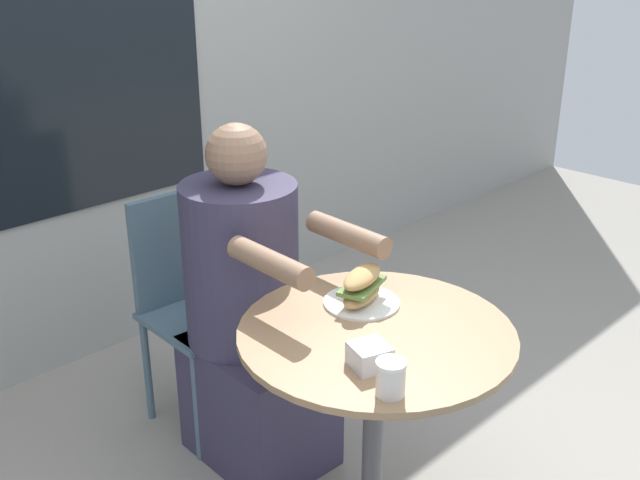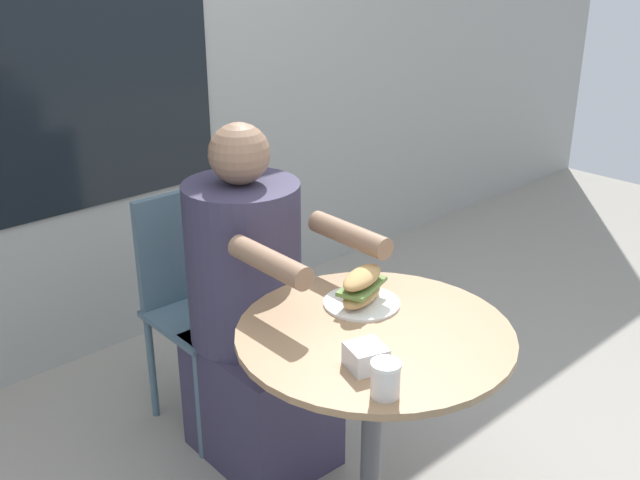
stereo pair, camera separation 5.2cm
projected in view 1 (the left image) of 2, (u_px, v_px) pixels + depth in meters
storefront_wall at (56, 25)px, 2.84m from camera, size 8.00×0.09×2.80m
cafe_table at (374, 391)px, 2.10m from camera, size 0.76×0.76×0.74m
diner_chair at (190, 289)px, 2.74m from camera, size 0.39×0.39×0.87m
seated_diner at (251, 325)px, 2.51m from camera, size 0.39×0.69×1.19m
sandwich_on_plate at (362, 289)px, 2.15m from camera, size 0.22×0.22×0.11m
drink_cup at (391, 378)px, 1.72m from camera, size 0.07×0.07×0.09m
napkin_box at (370, 356)px, 1.84m from camera, size 0.11×0.11×0.06m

